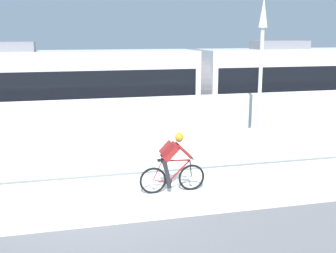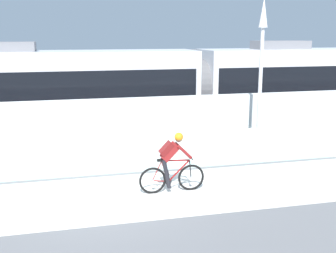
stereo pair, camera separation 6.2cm
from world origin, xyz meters
The scene contains 9 objects.
ground_plane centered at (0.00, 0.00, 0.00)m, with size 200.00×200.00×0.00m, color slate.
bike_path_deck centered at (0.00, 0.00, 0.01)m, with size 32.00×3.20×0.01m, color silver.
glass_parapet centered at (0.00, 1.85, 0.59)m, with size 32.00×0.05×1.17m, color silver.
concrete_barrier_wall centered at (0.00, 3.65, 1.00)m, with size 32.00×0.36×1.99m, color silver.
tram_rail_near centered at (0.00, 6.13, 0.00)m, with size 32.00×0.08×0.01m, color #595654.
tram_rail_far centered at (0.00, 7.57, 0.00)m, with size 32.00×0.08×0.01m, color #595654.
tram centered at (4.63, 6.85, 1.89)m, with size 22.56×2.54×3.81m.
cyclist_on_bike centered at (1.79, 0.00, 0.80)m, with size 1.77×0.58×1.61m.
lamp_post_antenna centered at (5.25, 2.15, 3.29)m, with size 0.28×0.28×5.20m.
Camera 1 is at (-0.82, -10.15, 4.12)m, focal length 44.75 mm.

